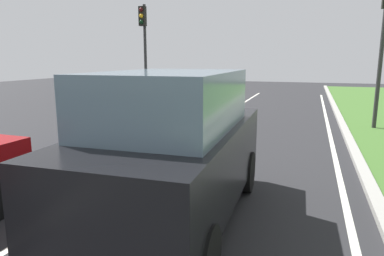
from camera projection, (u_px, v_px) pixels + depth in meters
The scene contains 7 objects.
ground_plane at pixel (207, 141), 10.67m from camera, with size 60.00×60.00×0.00m, color #262628.
lane_line_center at pixel (185, 139), 10.89m from camera, with size 0.12×32.00×0.01m, color silver.
lane_line_right_edge at pixel (333, 150), 9.53m from camera, with size 0.12×32.00×0.01m, color silver.
curb_right at pixel (354, 150), 9.36m from camera, with size 0.24×48.00×0.12m, color #9E9B93.
car_suv_ahead at pixel (173, 147), 5.15m from camera, with size 2.08×4.55×2.28m.
car_hatchback_far at pixel (129, 111), 10.77m from camera, with size 1.80×3.74×1.78m.
traffic_light_overhead_left at pixel (144, 38), 16.88m from camera, with size 0.32×0.50×5.03m.
Camera 1 is at (2.92, 4.02, 2.44)m, focal length 32.69 mm.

